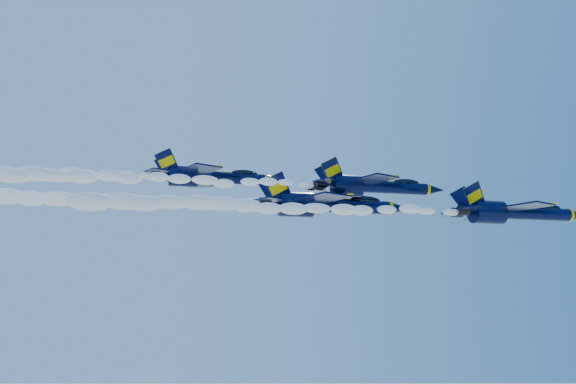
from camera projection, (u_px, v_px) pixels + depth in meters
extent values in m
cylinder|color=black|center=(535.00, 214.00, 64.10)|extent=(8.74, 1.46, 1.46)
ellipsoid|color=black|center=(487.00, 212.00, 62.72)|extent=(1.51, 2.62, 6.21)
cylinder|color=#FFC800|center=(569.00, 215.00, 65.09)|extent=(0.34, 1.51, 1.51)
ellipsoid|color=black|center=(547.00, 208.00, 64.61)|extent=(3.50, 1.14, 0.96)
cube|color=#FFC800|center=(547.00, 211.00, 64.55)|extent=(4.08, 0.97, 0.17)
cube|color=black|center=(523.00, 207.00, 59.41)|extent=(5.20, 6.17, 0.17)
cube|color=black|center=(482.00, 217.00, 66.83)|extent=(5.20, 6.17, 0.17)
cube|color=#FFC800|center=(534.00, 206.00, 59.73)|extent=(2.34, 4.86, 0.10)
cube|color=#FFC800|center=(492.00, 217.00, 67.15)|extent=(2.34, 4.86, 0.10)
cube|color=black|center=(474.00, 197.00, 61.56)|extent=(3.16, 1.00, 3.40)
cube|color=black|center=(465.00, 200.00, 63.51)|extent=(3.16, 1.00, 3.40)
cylinder|color=black|center=(463.00, 211.00, 61.35)|extent=(1.17, 1.07, 1.07)
cylinder|color=black|center=(457.00, 212.00, 62.55)|extent=(1.17, 1.07, 1.07)
cube|color=#FFC800|center=(512.00, 206.00, 63.59)|extent=(10.68, 0.34, 0.08)
ellipsoid|color=white|center=(278.00, 206.00, 57.31)|extent=(40.12, 1.89, 1.70)
cylinder|color=black|center=(394.00, 188.00, 68.11)|extent=(8.57, 1.43, 1.43)
ellipsoid|color=black|center=(347.00, 186.00, 66.76)|extent=(1.49, 2.57, 6.09)
cone|color=black|center=(435.00, 190.00, 69.34)|extent=(2.48, 1.43, 1.43)
cylinder|color=#FFC800|center=(427.00, 189.00, 69.09)|extent=(0.33, 1.49, 1.49)
ellipsoid|color=black|center=(406.00, 183.00, 68.61)|extent=(3.43, 1.11, 0.94)
cube|color=#FFC800|center=(406.00, 185.00, 68.55)|extent=(4.00, 0.95, 0.17)
cube|color=black|center=(372.00, 179.00, 63.51)|extent=(5.10, 6.05, 0.17)
cube|color=black|center=(350.00, 192.00, 70.79)|extent=(5.10, 6.05, 0.17)
cube|color=#FFC800|center=(383.00, 179.00, 63.83)|extent=(2.30, 4.77, 0.10)
cube|color=#FFC800|center=(360.00, 192.00, 71.10)|extent=(2.30, 4.77, 0.10)
cube|color=black|center=(333.00, 171.00, 65.62)|extent=(3.10, 0.98, 3.34)
cube|color=black|center=(327.00, 175.00, 67.53)|extent=(3.10, 0.98, 3.34)
cylinder|color=black|center=(322.00, 184.00, 65.41)|extent=(1.14, 1.05, 1.05)
cylinder|color=black|center=(319.00, 186.00, 66.59)|extent=(1.14, 1.05, 1.05)
cube|color=#FFC800|center=(372.00, 181.00, 67.61)|extent=(10.47, 0.33, 0.08)
ellipsoid|color=white|center=(140.00, 178.00, 61.36)|extent=(40.12, 1.86, 1.67)
cylinder|color=black|center=(351.00, 206.00, 71.30)|extent=(10.30, 1.72, 1.72)
ellipsoid|color=black|center=(296.00, 205.00, 69.68)|extent=(1.78, 3.09, 7.32)
cone|color=black|center=(399.00, 208.00, 72.78)|extent=(2.97, 1.72, 1.72)
cylinder|color=#FFC800|center=(389.00, 208.00, 72.47)|extent=(0.40, 1.78, 1.78)
ellipsoid|color=black|center=(365.00, 200.00, 71.90)|extent=(4.12, 1.34, 1.13)
cube|color=#FFC800|center=(365.00, 203.00, 71.83)|extent=(4.80, 1.14, 0.21)
cube|color=black|center=(322.00, 198.00, 65.78)|extent=(6.13, 7.27, 0.21)
cube|color=black|center=(302.00, 211.00, 74.52)|extent=(6.13, 7.27, 0.21)
cube|color=#FFC800|center=(335.00, 198.00, 66.16)|extent=(2.76, 5.73, 0.11)
cube|color=#FFC800|center=(314.00, 210.00, 74.90)|extent=(2.76, 5.73, 0.11)
cube|color=black|center=(278.00, 188.00, 68.31)|extent=(3.73, 1.18, 4.01)
cube|color=black|center=(274.00, 191.00, 70.61)|extent=(3.73, 1.18, 4.01)
cylinder|color=black|center=(265.00, 203.00, 68.06)|extent=(1.37, 1.26, 1.26)
cylinder|color=black|center=(263.00, 205.00, 69.48)|extent=(1.37, 1.26, 1.26)
cube|color=#FFC800|center=(325.00, 198.00, 70.71)|extent=(12.58, 0.40, 0.09)
ellipsoid|color=white|center=(87.00, 199.00, 64.11)|extent=(40.12, 2.23, 2.01)
cylinder|color=black|center=(231.00, 178.00, 78.69)|extent=(9.52, 1.59, 1.59)
ellipsoid|color=black|center=(183.00, 176.00, 77.19)|extent=(1.65, 2.86, 6.77)
cone|color=black|center=(274.00, 180.00, 80.06)|extent=(2.75, 1.59, 1.59)
cylinder|color=#FFC800|center=(265.00, 180.00, 79.78)|extent=(0.37, 1.65, 1.65)
ellipsoid|color=black|center=(244.00, 173.00, 79.25)|extent=(3.81, 1.24, 1.05)
cube|color=#FFC800|center=(244.00, 176.00, 79.18)|extent=(4.44, 1.06, 0.19)
cube|color=black|center=(200.00, 170.00, 73.59)|extent=(5.67, 6.72, 0.19)
cube|color=black|center=(195.00, 183.00, 81.67)|extent=(5.67, 6.72, 0.19)
cube|color=#FFC800|center=(211.00, 169.00, 73.94)|extent=(2.55, 5.30, 0.11)
cube|color=#FFC800|center=(205.00, 183.00, 82.02)|extent=(2.55, 5.30, 0.11)
cube|color=black|center=(167.00, 162.00, 75.93)|extent=(3.45, 1.09, 3.71)
cube|color=black|center=(166.00, 166.00, 78.05)|extent=(3.45, 1.09, 3.71)
cylinder|color=black|center=(156.00, 174.00, 75.70)|extent=(1.27, 1.16, 1.16)
cylinder|color=black|center=(156.00, 176.00, 77.01)|extent=(1.27, 1.16, 1.16)
cube|color=#FFC800|center=(209.00, 171.00, 78.14)|extent=(11.63, 0.37, 0.08)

